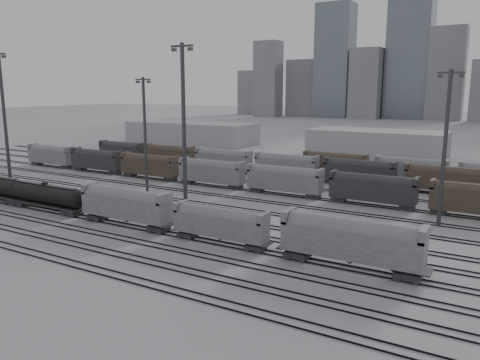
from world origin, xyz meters
The scene contains 17 objects.
ground centered at (0.00, 0.00, 0.00)m, with size 900.00×900.00×0.00m, color #BCBCC1.
tracks centered at (0.00, 17.50, 0.08)m, with size 220.00×71.50×0.16m.
tank_car_b centered at (-22.13, 1.00, 2.68)m, with size 18.75×3.13×4.63m.
hopper_car_a centered at (-3.80, 1.00, 3.45)m, with size 15.59×3.10×5.58m.
hopper_car_b centered at (12.94, 1.00, 2.98)m, with size 13.51×2.68×4.83m.
hopper_car_c centered at (30.54, 1.00, 3.58)m, with size 16.22×3.22×5.80m.
light_mast_a centered at (-47.89, 11.82, 14.83)m, with size 4.47×0.72×27.96m.
light_mast_b centered at (-15.80, 19.39, 11.95)m, with size 3.60×0.58×22.52m.
light_mast_c centered at (-3.22, 15.03, 14.77)m, with size 4.45×0.71×27.84m.
light_mast_d centered at (36.97, 24.38, 12.22)m, with size 3.69×0.59×23.03m.
bg_string_near centered at (8.00, 32.00, 2.80)m, with size 151.00×3.00×5.60m.
bg_string_mid centered at (18.00, 48.00, 2.80)m, with size 151.00×3.00×5.60m.
bg_string_far centered at (35.50, 56.00, 2.80)m, with size 66.00×3.00×5.60m.
warehouse_left centered at (-60.00, 95.00, 4.00)m, with size 50.00×18.00×8.00m, color #ACACAF.
warehouse_mid centered at (10.00, 95.00, 4.00)m, with size 40.00×18.00×8.00m, color #ACACAF.
skyline centered at (10.84, 280.00, 34.73)m, with size 316.00×22.40×95.00m.
crane_left centered at (-28.74, 305.00, 57.39)m, with size 42.00×1.80×100.00m.
Camera 1 is at (45.08, -49.25, 20.25)m, focal length 35.00 mm.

